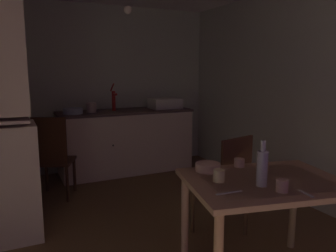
{
  "coord_description": "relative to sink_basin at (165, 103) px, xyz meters",
  "views": [
    {
      "loc": [
        -1.06,
        -2.91,
        1.5
      ],
      "look_at": [
        0.29,
        -0.05,
        0.96
      ],
      "focal_mm": 36.27,
      "sensor_mm": 36.0,
      "label": 1
    }
  ],
  "objects": [
    {
      "name": "dining_table",
      "position": [
        -0.59,
        -2.9,
        -0.33
      ],
      "size": [
        1.2,
        1.0,
        0.74
      ],
      "color": "#A77F5D",
      "rests_on": "ground"
    },
    {
      "name": "ground_plane",
      "position": [
        -1.08,
        -1.73,
        -0.98
      ],
      "size": [
        5.1,
        5.1,
        0.0
      ],
      "primitive_type": "plane",
      "color": "brown"
    },
    {
      "name": "mixing_bowl_counter",
      "position": [
        -1.37,
        -0.05,
        -0.04
      ],
      "size": [
        0.26,
        0.26,
        0.08
      ],
      "primitive_type": "cylinder",
      "color": "#9EB2C6",
      "rests_on": "counter_cabinet"
    },
    {
      "name": "glass_bottle",
      "position": [
        -0.69,
        -2.99,
        -0.11
      ],
      "size": [
        0.07,
        0.07,
        0.3
      ],
      "color": "#B7BCC1",
      "rests_on": "dining_table"
    },
    {
      "name": "chair_far_side",
      "position": [
        -0.46,
        -2.28,
        -0.49
      ],
      "size": [
        0.48,
        0.48,
        0.93
      ],
      "color": "#493120",
      "rests_on": "ground"
    },
    {
      "name": "stoneware_crock",
      "position": [
        -1.12,
        -0.02,
        -0.01
      ],
      "size": [
        0.14,
        0.14,
        0.13
      ],
      "primitive_type": "cylinder",
      "color": "beige",
      "rests_on": "counter_cabinet"
    },
    {
      "name": "table_knife",
      "position": [
        -0.96,
        -3.01,
        -0.23
      ],
      "size": [
        0.18,
        0.03,
        0.0
      ],
      "primitive_type": "cube",
      "rotation": [
        0.0,
        0.0,
        3.09
      ],
      "color": "silver",
      "rests_on": "dining_table"
    },
    {
      "name": "hand_pump",
      "position": [
        -0.78,
        0.05,
        0.09
      ],
      "size": [
        0.05,
        0.27,
        0.39
      ],
      "color": "#B21E19",
      "rests_on": "counter_cabinet"
    },
    {
      "name": "pendant_bulb",
      "position": [
        -1.04,
        -1.39,
        1.08
      ],
      "size": [
        0.08,
        0.08,
        0.08
      ],
      "primitive_type": "sphere",
      "color": "#F9EFCC"
    },
    {
      "name": "wall_right",
      "position": [
        0.82,
        -1.73,
        0.22
      ],
      "size": [
        0.1,
        4.2,
        2.4
      ],
      "primitive_type": "cube",
      "color": "beige",
      "rests_on": "ground"
    },
    {
      "name": "mug_tall",
      "position": [
        -0.65,
        -3.13,
        -0.2
      ],
      "size": [
        0.07,
        0.07,
        0.08
      ],
      "primitive_type": "cylinder",
      "color": "tan",
      "rests_on": "dining_table"
    },
    {
      "name": "counter_cabinet",
      "position": [
        -0.63,
        -0.0,
        -0.53
      ],
      "size": [
        1.9,
        0.64,
        0.9
      ],
      "color": "beige",
      "rests_on": "ground"
    },
    {
      "name": "wall_back",
      "position": [
        -1.08,
        0.37,
        0.22
      ],
      "size": [
        3.81,
        0.1,
        2.4
      ],
      "primitive_type": "cube",
      "color": "beige",
      "rests_on": "ground"
    },
    {
      "name": "serving_bowl_wide",
      "position": [
        -0.83,
        -2.56,
        -0.2
      ],
      "size": [
        0.18,
        0.18,
        0.06
      ],
      "primitive_type": "cylinder",
      "color": "tan",
      "rests_on": "dining_table"
    },
    {
      "name": "chair_by_counter",
      "position": [
        -1.72,
        -0.68,
        -0.48
      ],
      "size": [
        0.53,
        0.53,
        0.97
      ],
      "color": "#462C1B",
      "rests_on": "ground"
    },
    {
      "name": "teaspoon_near_bowl",
      "position": [
        -0.55,
        -3.22,
        -0.23
      ],
      "size": [
        0.04,
        0.13,
        0.0
      ],
      "primitive_type": "cube",
      "rotation": [
        0.0,
        0.0,
        4.54
      ],
      "color": "beige",
      "rests_on": "dining_table"
    },
    {
      "name": "teacup_mint",
      "position": [
        -0.89,
        -2.8,
        -0.19
      ],
      "size": [
        0.08,
        0.08,
        0.08
      ],
      "primitive_type": "cylinder",
      "color": "beige",
      "rests_on": "dining_table"
    },
    {
      "name": "mug_dark",
      "position": [
        -0.55,
        -2.57,
        -0.2
      ],
      "size": [
        0.08,
        0.08,
        0.06
      ],
      "primitive_type": "cylinder",
      "color": "tan",
      "rests_on": "dining_table"
    },
    {
      "name": "sink_basin",
      "position": [
        0.0,
        0.0,
        0.0
      ],
      "size": [
        0.44,
        0.34,
        0.15
      ],
      "color": "silver",
      "rests_on": "counter_cabinet"
    }
  ]
}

